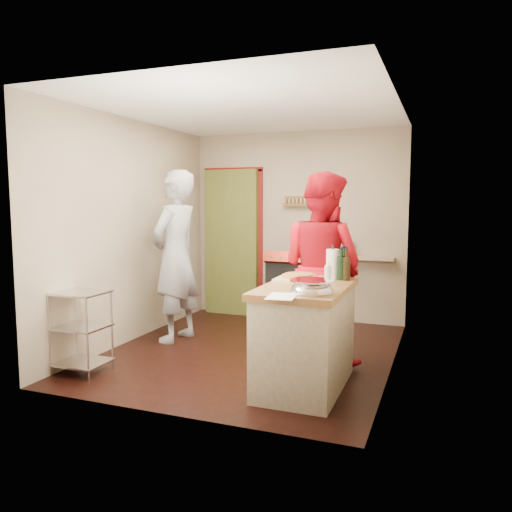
{
  "coord_description": "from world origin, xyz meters",
  "views": [
    {
      "loc": [
        1.95,
        -4.97,
        1.64
      ],
      "look_at": [
        0.06,
        0.0,
        1.06
      ],
      "focal_mm": 35.0,
      "sensor_mm": 36.0,
      "label": 1
    }
  ],
  "objects_px": {
    "wire_shelving": "(81,328)",
    "person_stripe": "(175,256)",
    "stove": "(293,290)",
    "person_red": "(322,268)",
    "island": "(306,333)"
  },
  "relations": [
    {
      "from": "stove",
      "to": "person_stripe",
      "type": "xyz_separation_m",
      "value": [
        -1.05,
        -1.3,
        0.55
      ]
    },
    {
      "from": "island",
      "to": "person_stripe",
      "type": "height_order",
      "value": "person_stripe"
    },
    {
      "from": "island",
      "to": "person_stripe",
      "type": "xyz_separation_m",
      "value": [
        -1.84,
        0.92,
        0.52
      ]
    },
    {
      "from": "wire_shelving",
      "to": "person_red",
      "type": "xyz_separation_m",
      "value": [
        2.07,
        1.18,
        0.53
      ]
    },
    {
      "from": "stove",
      "to": "person_red",
      "type": "distance_m",
      "value": 1.7
    },
    {
      "from": "person_stripe",
      "to": "person_red",
      "type": "bearing_deg",
      "value": 91.89
    },
    {
      "from": "island",
      "to": "wire_shelving",
      "type": "bearing_deg",
      "value": -169.12
    },
    {
      "from": "stove",
      "to": "wire_shelving",
      "type": "height_order",
      "value": "stove"
    },
    {
      "from": "stove",
      "to": "person_red",
      "type": "xyz_separation_m",
      "value": [
        0.74,
        -1.44,
        0.52
      ]
    },
    {
      "from": "stove",
      "to": "person_red",
      "type": "bearing_deg",
      "value": -62.88
    },
    {
      "from": "stove",
      "to": "island",
      "type": "distance_m",
      "value": 2.35
    },
    {
      "from": "wire_shelving",
      "to": "island",
      "type": "relative_size",
      "value": 0.59
    },
    {
      "from": "wire_shelving",
      "to": "person_stripe",
      "type": "distance_m",
      "value": 1.47
    },
    {
      "from": "wire_shelving",
      "to": "person_stripe",
      "type": "xyz_separation_m",
      "value": [
        0.28,
        1.33,
        0.57
      ]
    },
    {
      "from": "island",
      "to": "person_red",
      "type": "height_order",
      "value": "person_red"
    }
  ]
}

